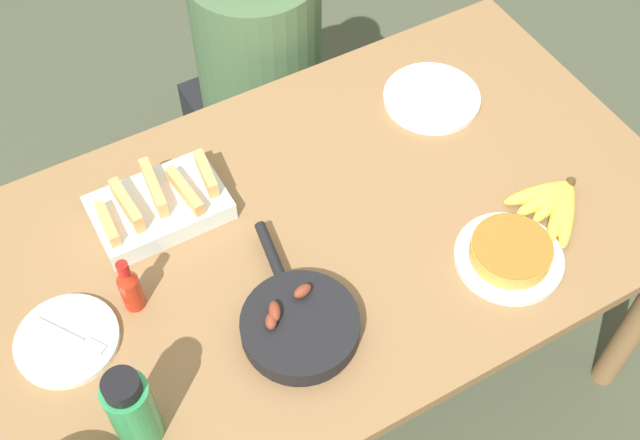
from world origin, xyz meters
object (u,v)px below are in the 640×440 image
(skillet, at_px, (299,325))
(hot_sauce_bottle, at_px, (130,287))
(banana_bunch, at_px, (553,204))
(empty_plate_near_front, at_px, (432,98))
(frittata_plate_center, at_px, (510,254))
(melon_tray, at_px, (159,205))
(water_bottle, at_px, (132,409))
(empty_plate_far_left, at_px, (68,342))
(person_figure, at_px, (262,97))

(skillet, relative_size, hot_sauce_bottle, 2.57)
(banana_bunch, bearing_deg, empty_plate_near_front, 95.91)
(skillet, relative_size, frittata_plate_center, 1.62)
(melon_tray, height_order, water_bottle, water_bottle)
(melon_tray, height_order, empty_plate_near_front, melon_tray)
(water_bottle, xyz_separation_m, hot_sauce_bottle, (0.09, 0.27, -0.04))
(frittata_plate_center, relative_size, water_bottle, 1.12)
(empty_plate_far_left, bearing_deg, melon_tray, 36.21)
(melon_tray, xyz_separation_m, empty_plate_near_front, (0.74, 0.00, -0.02))
(melon_tray, bearing_deg, empty_plate_near_front, 0.14)
(frittata_plate_center, xyz_separation_m, hot_sauce_bottle, (-0.75, 0.29, 0.04))
(empty_plate_near_front, xyz_separation_m, hot_sauce_bottle, (-0.87, -0.19, 0.06))
(empty_plate_far_left, xyz_separation_m, hot_sauce_bottle, (0.15, 0.02, 0.06))
(water_bottle, height_order, hot_sauce_bottle, water_bottle)
(melon_tray, height_order, frittata_plate_center, melon_tray)
(skillet, bearing_deg, hot_sauce_bottle, 58.84)
(frittata_plate_center, bearing_deg, empty_plate_near_front, 75.36)
(melon_tray, relative_size, skillet, 0.77)
(empty_plate_near_front, height_order, hot_sauce_bottle, hot_sauce_bottle)
(melon_tray, bearing_deg, water_bottle, -116.57)
(banana_bunch, relative_size, melon_tray, 0.66)
(empty_plate_near_front, bearing_deg, frittata_plate_center, -104.64)
(frittata_plate_center, relative_size, person_figure, 0.20)
(water_bottle, relative_size, hot_sauce_bottle, 1.41)
(water_bottle, distance_m, hot_sauce_bottle, 0.28)
(frittata_plate_center, xyz_separation_m, empty_plate_far_left, (-0.90, 0.27, -0.02))
(empty_plate_near_front, relative_size, water_bottle, 1.16)
(water_bottle, bearing_deg, hot_sauce_bottle, 71.05)
(banana_bunch, bearing_deg, frittata_plate_center, -159.22)
(skillet, height_order, person_figure, person_figure)
(empty_plate_near_front, distance_m, hot_sauce_bottle, 0.90)
(empty_plate_near_front, distance_m, empty_plate_far_left, 1.05)
(banana_bunch, relative_size, empty_plate_far_left, 0.92)
(person_figure, bearing_deg, empty_plate_near_front, -63.87)
(person_figure, bearing_deg, water_bottle, -126.81)
(skillet, xyz_separation_m, empty_plate_near_front, (0.61, 0.42, -0.02))
(frittata_plate_center, bearing_deg, person_figure, 96.90)
(hot_sauce_bottle, distance_m, person_figure, 1.01)
(frittata_plate_center, relative_size, empty_plate_near_front, 0.97)
(banana_bunch, height_order, person_figure, person_figure)
(skillet, distance_m, frittata_plate_center, 0.48)
(water_bottle, bearing_deg, person_figure, 53.19)
(hot_sauce_bottle, height_order, person_figure, person_figure)
(skillet, height_order, water_bottle, water_bottle)
(hot_sauce_bottle, bearing_deg, empty_plate_near_front, 12.43)
(hot_sauce_bottle, relative_size, person_figure, 0.13)
(empty_plate_far_left, height_order, person_figure, person_figure)
(frittata_plate_center, xyz_separation_m, water_bottle, (-0.84, 0.03, 0.08))
(melon_tray, relative_size, water_bottle, 1.39)
(melon_tray, xyz_separation_m, empty_plate_far_left, (-0.29, -0.21, -0.02))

